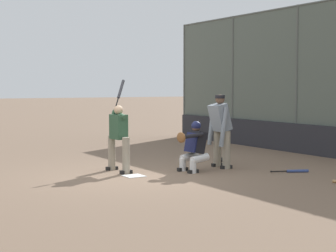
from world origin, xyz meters
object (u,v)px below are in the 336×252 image
at_px(fielding_glove_on_dirt, 220,160).
at_px(umpire_home, 220,128).
at_px(batter_at_plate, 119,136).
at_px(catcher_behind_plate, 193,145).
at_px(spare_bat_near_backstop, 295,171).

bearing_deg(fielding_glove_on_dirt, umpire_home, 144.07).
distance_m(batter_at_plate, catcher_behind_plate, 1.73).
height_order(spare_bat_near_backstop, fielding_glove_on_dirt, fielding_glove_on_dirt).
bearing_deg(umpire_home, catcher_behind_plate, 105.04).
height_order(batter_at_plate, umpire_home, batter_at_plate).
xyz_separation_m(catcher_behind_plate, spare_bat_near_backstop, (-1.31, -1.90, -0.57)).
relative_size(catcher_behind_plate, spare_bat_near_backstop, 1.40).
bearing_deg(catcher_behind_plate, umpire_home, -83.38).
xyz_separation_m(umpire_home, fielding_glove_on_dirt, (0.89, -0.64, -0.90)).
bearing_deg(fielding_glove_on_dirt, spare_bat_near_backstop, -170.88).
relative_size(spare_bat_near_backstop, fielding_glove_on_dirt, 2.73).
height_order(catcher_behind_plate, spare_bat_near_backstop, catcher_behind_plate).
height_order(umpire_home, spare_bat_near_backstop, umpire_home).
bearing_deg(umpire_home, batter_at_plate, 78.55).
bearing_deg(umpire_home, fielding_glove_on_dirt, -31.60).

